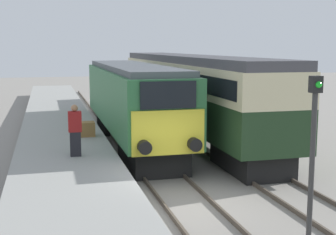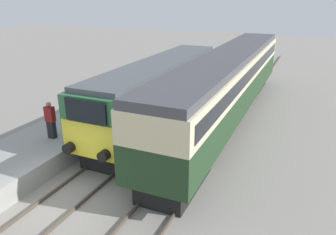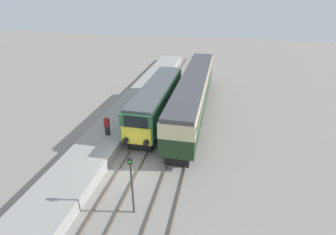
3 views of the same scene
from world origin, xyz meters
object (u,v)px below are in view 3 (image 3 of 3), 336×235
at_px(passenger_carriage, 194,91).
at_px(person_on_platform, 107,126).
at_px(signal_post, 132,182).
at_px(luggage_crate, 129,115).
at_px(locomotive, 157,100).

xyz_separation_m(passenger_carriage, person_on_platform, (-6.37, -7.92, -0.75)).
xyz_separation_m(person_on_platform, signal_post, (4.67, -7.03, 0.59)).
relative_size(person_on_platform, signal_post, 0.45).
xyz_separation_m(signal_post, luggage_crate, (-4.01, 10.55, -1.17)).
relative_size(locomotive, signal_post, 3.48).
relative_size(passenger_carriage, signal_post, 5.23).
distance_m(locomotive, luggage_crate, 3.21).
bearing_deg(passenger_carriage, luggage_crate, -142.35).
height_order(locomotive, passenger_carriage, passenger_carriage).
xyz_separation_m(locomotive, passenger_carriage, (3.40, 2.38, 0.42)).
relative_size(person_on_platform, luggage_crate, 2.53).
bearing_deg(passenger_carriage, signal_post, -96.48).
height_order(passenger_carriage, signal_post, passenger_carriage).
distance_m(person_on_platform, signal_post, 8.46).
relative_size(signal_post, luggage_crate, 5.66).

